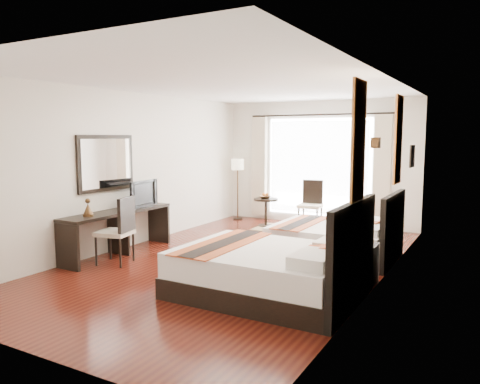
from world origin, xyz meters
The scene contains 29 objects.
floor centered at (0.00, 0.00, -0.01)m, with size 4.50×7.50×0.01m, color #3B0F0A.
ceiling centered at (0.00, 0.00, 2.79)m, with size 4.50×7.50×0.02m, color white.
wall_headboard centered at (2.25, 0.00, 1.40)m, with size 0.01×7.50×2.80m, color silver.
wall_desk centered at (-2.25, 0.00, 1.40)m, with size 0.01×7.50×2.80m, color silver.
wall_window centered at (0.00, 3.75, 1.40)m, with size 4.50×0.01×2.80m, color silver.
wall_entry centered at (0.00, -3.75, 1.40)m, with size 4.50×0.01×2.80m, color silver.
window_glass centered at (0.00, 3.73, 1.30)m, with size 2.40×0.02×2.20m, color white.
sheer_curtain centered at (0.00, 3.67, 1.30)m, with size 2.30×0.02×2.10m, color white.
drape_left centered at (-1.45, 3.63, 1.28)m, with size 0.35×0.14×2.35m, color #B6A58D.
drape_right centered at (1.45, 3.63, 1.28)m, with size 0.35×0.14×2.35m, color #B6A58D.
art_panel_near centered at (2.23, -1.19, 1.95)m, with size 0.03×0.50×1.35m, color #8C3B14.
art_panel_far centered at (2.23, 1.07, 1.95)m, with size 0.03×0.50×1.35m, color #8C3B14.
wall_sconce centered at (2.19, -0.21, 1.92)m, with size 0.10×0.14×0.14m, color #3F2916.
mirror_frame centered at (-2.22, -0.60, 1.55)m, with size 0.04×1.25×0.95m, color black.
mirror_glass centered at (-2.19, -0.60, 1.55)m, with size 0.01×1.12×0.82m, color white.
bed_near centered at (1.18, -1.19, 0.33)m, with size 2.25×1.75×1.27m.
bed_far centered at (1.31, 1.07, 0.29)m, with size 1.99×1.55×1.12m.
nightstand centered at (2.00, -0.21, 0.27)m, with size 0.45×0.56×0.54m, color black.
table_lamp centered at (2.03, -0.10, 0.78)m, with size 0.26×0.26×0.42m.
vase centered at (2.02, -0.38, 0.56)m, with size 0.12×0.12×0.12m, color black.
console_desk centered at (-1.99, -0.60, 0.38)m, with size 0.50×2.20×0.76m, color black.
television centered at (-1.97, -0.05, 0.99)m, with size 0.81×0.11×0.47m, color black.
bronze_figurine centered at (-1.99, -1.24, 0.88)m, with size 0.16×0.16×0.25m, color #3F2916, non-canonical shape.
desk_chair centered at (-1.60, -1.05, 0.32)m, with size 0.60×0.60×1.06m.
floor_lamp centered at (-1.89, 3.35, 1.23)m, with size 0.29×0.29×1.46m.
side_table centered at (-0.90, 2.88, 0.31)m, with size 0.54×0.54×0.63m, color black.
fruit_bowl centered at (-0.92, 2.86, 0.66)m, with size 0.24×0.24×0.06m, color #443218.
window_chair centered at (0.01, 3.23, 0.32)m, with size 0.53×0.53×1.04m.
jute_rug centered at (-0.39, 2.77, 0.01)m, with size 1.28×0.87×0.01m, color tan.
Camera 1 is at (3.64, -6.39, 2.00)m, focal length 35.00 mm.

